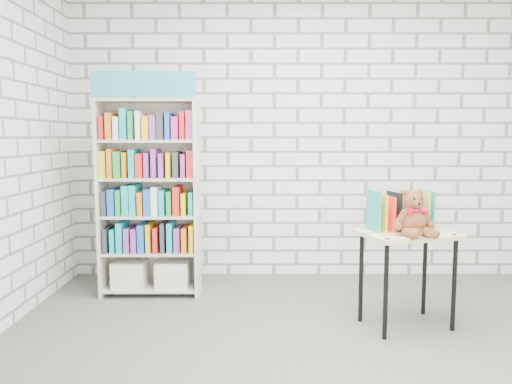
{
  "coord_description": "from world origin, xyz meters",
  "views": [
    {
      "loc": [
        -0.42,
        -3.02,
        1.41
      ],
      "look_at": [
        -0.42,
        0.95,
        0.97
      ],
      "focal_mm": 35.0,
      "sensor_mm": 36.0,
      "label": 1
    }
  ],
  "objects": [
    {
      "name": "display_table",
      "position": [
        0.7,
        0.58,
        0.61
      ],
      "size": [
        0.76,
        0.62,
        0.71
      ],
      "color": "#DAC383",
      "rests_on": "ground"
    },
    {
      "name": "bookshelf",
      "position": [
        -1.35,
        1.36,
        0.89
      ],
      "size": [
        0.87,
        0.34,
        1.95
      ],
      "color": "beige",
      "rests_on": "ground"
    },
    {
      "name": "teddy_bear",
      "position": [
        0.7,
        0.47,
        0.84
      ],
      "size": [
        0.3,
        0.29,
        0.33
      ],
      "color": "brown",
      "rests_on": "display_table"
    },
    {
      "name": "table_books",
      "position": [
        0.67,
        0.68,
        0.85
      ],
      "size": [
        0.5,
        0.32,
        0.27
      ],
      "color": "teal",
      "rests_on": "display_table"
    },
    {
      "name": "room_shell",
      "position": [
        0.0,
        0.0,
        1.78
      ],
      "size": [
        4.52,
        4.02,
        2.81
      ],
      "color": "silver",
      "rests_on": "ground"
    },
    {
      "name": "ground",
      "position": [
        0.0,
        0.0,
        0.0
      ],
      "size": [
        4.5,
        4.5,
        0.0
      ],
      "primitive_type": "plane",
      "color": "#464E42",
      "rests_on": "ground"
    }
  ]
}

